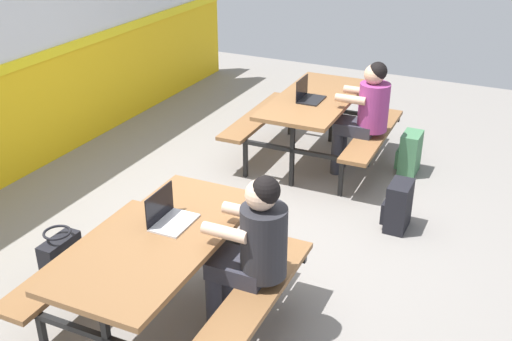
# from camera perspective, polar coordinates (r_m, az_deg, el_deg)

# --- Properties ---
(ground_plane) EXTENTS (10.00, 10.00, 0.02)m
(ground_plane) POSITION_cam_1_polar(r_m,az_deg,el_deg) (5.52, -1.06, -5.01)
(ground_plane) COLOR gray
(accent_backdrop) EXTENTS (8.00, 0.14, 2.60)m
(accent_backdrop) POSITION_cam_1_polar(r_m,az_deg,el_deg) (6.49, -21.88, 10.03)
(accent_backdrop) COLOR yellow
(accent_backdrop) RESTS_ON ground
(picnic_table_left) EXTENTS (1.62, 1.58, 0.74)m
(picnic_table_left) POSITION_cam_1_polar(r_m,az_deg,el_deg) (4.08, -8.72, -8.07)
(picnic_table_left) COLOR brown
(picnic_table_left) RESTS_ON ground
(picnic_table_right) EXTENTS (1.62, 1.58, 0.74)m
(picnic_table_right) POSITION_cam_1_polar(r_m,az_deg,el_deg) (6.46, 5.46, 5.41)
(picnic_table_right) COLOR brown
(picnic_table_right) RESTS_ON ground
(student_nearer) EXTENTS (0.37, 0.53, 1.21)m
(student_nearer) POSITION_cam_1_polar(r_m,az_deg,el_deg) (3.91, -0.34, -6.93)
(student_nearer) COLOR #2D2D38
(student_nearer) RESTS_ON ground
(student_further) EXTENTS (0.37, 0.53, 1.21)m
(student_further) POSITION_cam_1_polar(r_m,az_deg,el_deg) (6.20, 10.16, 5.56)
(student_further) COLOR #2D2D38
(student_further) RESTS_ON ground
(laptop_silver) EXTENTS (0.32, 0.23, 0.22)m
(laptop_silver) POSITION_cam_1_polar(r_m,az_deg,el_deg) (4.10, -8.09, -4.25)
(laptop_silver) COLOR silver
(laptop_silver) RESTS_ON picnic_table_left
(laptop_dark) EXTENTS (0.32, 0.23, 0.22)m
(laptop_dark) POSITION_cam_1_polar(r_m,az_deg,el_deg) (6.30, 4.87, 6.97)
(laptop_dark) COLOR black
(laptop_dark) RESTS_ON picnic_table_right
(backpack_dark) EXTENTS (0.30, 0.22, 0.44)m
(backpack_dark) POSITION_cam_1_polar(r_m,az_deg,el_deg) (5.48, 13.07, -3.26)
(backpack_dark) COLOR black
(backpack_dark) RESTS_ON ground
(tote_bag_bright) EXTENTS (0.34, 0.21, 0.43)m
(tote_bag_bright) POSITION_cam_1_polar(r_m,az_deg,el_deg) (4.93, -17.67, -7.77)
(tote_bag_bright) COLOR black
(tote_bag_bright) RESTS_ON ground
(satchel_spare) EXTENTS (0.30, 0.22, 0.44)m
(satchel_spare) POSITION_cam_1_polar(r_m,az_deg,el_deg) (6.53, 14.10, 1.56)
(satchel_spare) COLOR #3F724C
(satchel_spare) RESTS_ON ground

